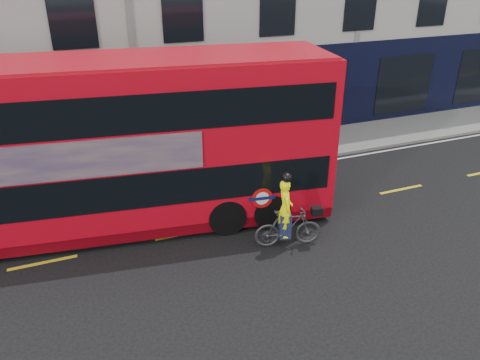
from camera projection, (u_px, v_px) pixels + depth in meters
ground at (199, 261)px, 12.83m from camera, size 120.00×120.00×0.00m
pavement at (150, 168)px, 18.24m from camera, size 60.00×3.00×0.12m
kerb at (159, 184)px, 16.98m from camera, size 60.00×0.12×0.13m
road_edge_line at (161, 189)px, 16.76m from camera, size 58.00×0.10×0.01m
lane_dashes at (185, 234)px, 14.08m from camera, size 58.00×0.12×0.01m
bus at (118, 145)px, 13.50m from camera, size 12.90×4.56×5.10m
cyclist at (287, 222)px, 13.21m from camera, size 2.00×0.97×2.31m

